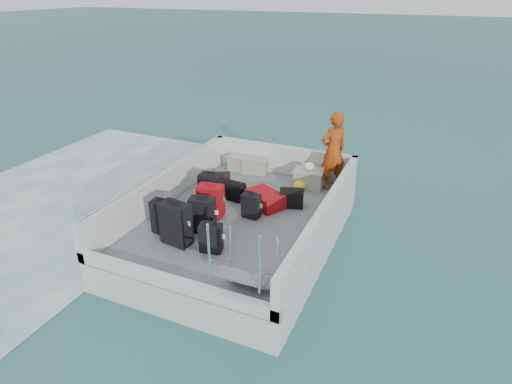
# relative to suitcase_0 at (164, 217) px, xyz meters

# --- Properties ---
(ground) EXTENTS (160.00, 160.00, 0.00)m
(ground) POSITION_rel_suitcase_0_xyz_m (1.01, 1.12, -0.95)
(ground) COLOR #164E4D
(ground) RESTS_ON ground
(wake_foam) EXTENTS (10.00, 10.00, 0.00)m
(wake_foam) POSITION_rel_suitcase_0_xyz_m (-3.79, 1.12, -0.95)
(wake_foam) COLOR white
(wake_foam) RESTS_ON ground
(ferry_hull) EXTENTS (3.60, 5.00, 0.60)m
(ferry_hull) POSITION_rel_suitcase_0_xyz_m (1.01, 1.12, -0.65)
(ferry_hull) COLOR silver
(ferry_hull) RESTS_ON ground
(deck) EXTENTS (3.30, 4.70, 0.02)m
(deck) POSITION_rel_suitcase_0_xyz_m (1.01, 1.12, -0.34)
(deck) COLOR slate
(deck) RESTS_ON ferry_hull
(deck_fittings) EXTENTS (3.60, 5.00, 0.90)m
(deck_fittings) POSITION_rel_suitcase_0_xyz_m (1.36, 0.80, 0.04)
(deck_fittings) COLOR silver
(deck_fittings) RESTS_ON deck
(suitcase_0) EXTENTS (0.43, 0.25, 0.67)m
(suitcase_0) POSITION_rel_suitcase_0_xyz_m (0.00, 0.00, 0.00)
(suitcase_0) COLOR black
(suitcase_0) RESTS_ON deck
(suitcase_2) EXTENTS (0.48, 0.31, 0.66)m
(suitcase_2) POSITION_rel_suitcase_0_xyz_m (0.19, 1.42, -0.00)
(suitcase_2) COLOR black
(suitcase_2) RESTS_ON deck
(suitcase_3) EXTENTS (0.56, 0.37, 0.80)m
(suitcase_3) POSITION_rel_suitcase_0_xyz_m (0.41, -0.21, 0.07)
(suitcase_3) COLOR black
(suitcase_3) RESTS_ON deck
(suitcase_4) EXTENTS (0.52, 0.38, 0.68)m
(suitcase_4) POSITION_rel_suitcase_0_xyz_m (0.62, 0.35, 0.01)
(suitcase_4) COLOR black
(suitcase_4) RESTS_ON deck
(suitcase_5) EXTENTS (0.52, 0.35, 0.68)m
(suitcase_5) POSITION_rel_suitcase_0_xyz_m (0.48, 0.91, 0.01)
(suitcase_5) COLOR maroon
(suitcase_5) RESTS_ON deck
(suitcase_6) EXTENTS (0.42, 0.30, 0.53)m
(suitcase_6) POSITION_rel_suitcase_0_xyz_m (1.10, -0.19, -0.07)
(suitcase_6) COLOR black
(suitcase_6) RESTS_ON deck
(suitcase_7) EXTENTS (0.37, 0.23, 0.51)m
(suitcase_7) POSITION_rel_suitcase_0_xyz_m (1.23, 1.19, -0.08)
(suitcase_7) COLOR black
(suitcase_7) RESTS_ON deck
(suitcase_8) EXTENTS (0.94, 0.83, 0.31)m
(suitcase_8) POSITION_rel_suitcase_0_xyz_m (1.29, 1.76, -0.18)
(suitcase_8) COLOR maroon
(suitcase_8) RESTS_ON deck
(duffel_0) EXTENTS (0.60, 0.50, 0.32)m
(duffel_0) POSITION_rel_suitcase_0_xyz_m (0.02, 2.11, -0.17)
(duffel_0) COLOR black
(duffel_0) RESTS_ON deck
(duffel_1) EXTENTS (0.55, 0.37, 0.32)m
(duffel_1) POSITION_rel_suitcase_0_xyz_m (0.53, 1.81, -0.17)
(duffel_1) COLOR black
(duffel_1) RESTS_ON deck
(duffel_2) EXTENTS (0.56, 0.43, 0.32)m
(duffel_2) POSITION_rel_suitcase_0_xyz_m (1.80, 1.97, -0.17)
(duffel_2) COLOR black
(duffel_2) RESTS_ON deck
(crate_0) EXTENTS (0.61, 0.43, 0.36)m
(crate_0) POSITION_rel_suitcase_0_xyz_m (0.01, 3.32, -0.15)
(crate_0) COLOR #B0AD99
(crate_0) RESTS_ON deck
(crate_1) EXTENTS (0.64, 0.48, 0.36)m
(crate_1) POSITION_rel_suitcase_0_xyz_m (0.39, 3.32, -0.15)
(crate_1) COLOR #B0AD99
(crate_1) RESTS_ON deck
(crate_2) EXTENTS (0.68, 0.50, 0.38)m
(crate_2) POSITION_rel_suitcase_0_xyz_m (1.84, 3.04, -0.14)
(crate_2) COLOR #B0AD99
(crate_2) RESTS_ON deck
(crate_3) EXTENTS (0.61, 0.53, 0.31)m
(crate_3) POSITION_rel_suitcase_0_xyz_m (1.97, 3.19, -0.18)
(crate_3) COLOR #B0AD99
(crate_3) RESTS_ON deck
(yellow_bag) EXTENTS (0.28, 0.26, 0.22)m
(yellow_bag) POSITION_rel_suitcase_0_xyz_m (1.71, 2.78, -0.22)
(yellow_bag) COLOR yellow
(yellow_bag) RESTS_ON deck
(white_bag) EXTENTS (0.24, 0.24, 0.18)m
(white_bag) POSITION_rel_suitcase_0_xyz_m (1.84, 3.04, 0.14)
(white_bag) COLOR white
(white_bag) RESTS_ON crate_2
(passenger) EXTENTS (0.74, 0.77, 1.77)m
(passenger) POSITION_rel_suitcase_0_xyz_m (2.31, 3.21, 0.55)
(passenger) COLOR #DC4F14
(passenger) RESTS_ON deck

